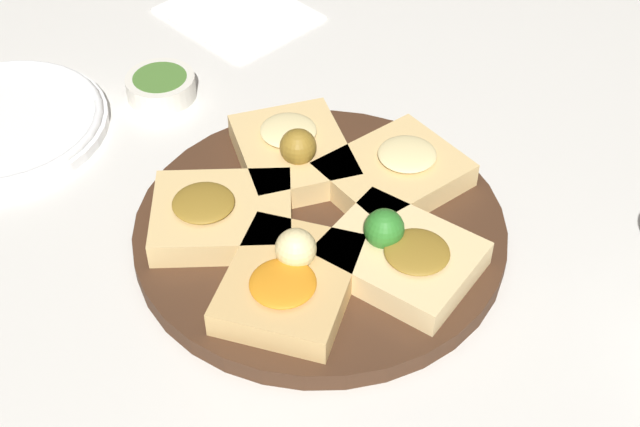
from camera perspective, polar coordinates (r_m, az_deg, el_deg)
name	(u,v)px	position (r m, az deg, el deg)	size (l,w,h in m)	color
ground_plane	(320,238)	(0.74, 0.00, -1.57)	(3.00, 3.00, 0.00)	silver
serving_board	(320,231)	(0.73, 0.00, -1.11)	(0.30, 0.30, 0.02)	#422819
focaccia_slice_0	(221,215)	(0.72, -6.37, -0.10)	(0.14, 0.14, 0.03)	#DBB775
focaccia_slice_1	(290,279)	(0.66, -1.96, -4.24)	(0.12, 0.14, 0.05)	tan
focaccia_slice_2	(403,251)	(0.68, 5.31, -2.40)	(0.11, 0.09, 0.05)	#E5C689
focaccia_slice_3	(395,173)	(0.75, 4.81, 2.62)	(0.11, 0.13, 0.03)	#DBB775
focaccia_slice_4	(293,151)	(0.77, -1.72, 4.01)	(0.14, 0.14, 0.05)	#DBB775
plate_right	(2,123)	(0.89, -19.70, 5.48)	(0.20, 0.20, 0.02)	white
napkin_stack	(238,12)	(1.01, -5.25, 12.70)	(0.15, 0.13, 0.01)	white
dipping_bowl	(161,86)	(0.89, -10.15, 8.05)	(0.07, 0.07, 0.02)	silver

